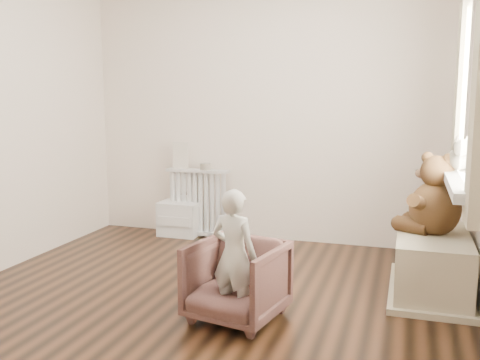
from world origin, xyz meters
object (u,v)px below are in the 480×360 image
(radiator, at_px, (198,198))
(toy_bench, at_px, (432,267))
(armchair, at_px, (237,281))
(toy_vanity, at_px, (180,209))
(teddy_bear, at_px, (435,202))
(child, at_px, (234,255))
(plush_cat, at_px, (460,156))

(radiator, bearing_deg, toy_bench, -24.19)
(armchair, bearing_deg, toy_vanity, 135.15)
(radiator, distance_m, toy_vanity, 0.22)
(teddy_bear, bearing_deg, toy_vanity, -177.14)
(teddy_bear, bearing_deg, radiator, -179.43)
(child, distance_m, toy_bench, 1.52)
(child, relative_size, teddy_bear, 1.47)
(toy_bench, bearing_deg, radiator, 155.81)
(radiator, relative_size, toy_vanity, 1.08)
(teddy_bear, bearing_deg, armchair, -119.64)
(child, xyz_separation_m, plush_cat, (1.34, 0.91, 0.56))
(child, bearing_deg, toy_vanity, -45.56)
(toy_vanity, relative_size, child, 0.76)
(toy_vanity, height_order, armchair, toy_vanity)
(armchair, bearing_deg, toy_bench, 47.06)
(armchair, xyz_separation_m, child, (0.00, -0.05, 0.18))
(radiator, xyz_separation_m, teddy_bear, (2.21, -0.97, 0.28))
(toy_vanity, xyz_separation_m, toy_bench, (2.40, -0.96, -0.08))
(toy_vanity, bearing_deg, teddy_bear, -21.44)
(radiator, distance_m, plush_cat, 2.62)
(child, height_order, toy_bench, child)
(radiator, xyz_separation_m, child, (1.01, -1.89, 0.05))
(plush_cat, bearing_deg, teddy_bear, -171.59)
(teddy_bear, bearing_deg, toy_bench, -64.58)
(child, distance_m, plush_cat, 1.71)
(armchair, height_order, plush_cat, plush_cat)
(teddy_bear, relative_size, plush_cat, 2.08)
(toy_vanity, bearing_deg, radiator, 9.07)
(radiator, distance_m, armchair, 2.11)
(toy_vanity, relative_size, toy_bench, 0.67)
(armchair, distance_m, toy_bench, 1.47)
(radiator, xyz_separation_m, plush_cat, (2.35, -0.98, 0.61))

